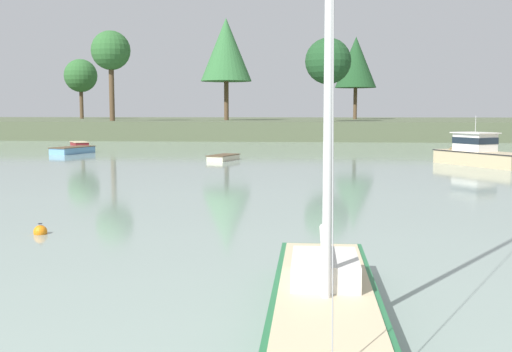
# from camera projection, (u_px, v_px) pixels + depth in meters

# --- Properties ---
(far_shore_bank) EXTENTS (208.02, 50.68, 2.16)m
(far_shore_bank) POSITION_uv_depth(u_px,v_px,m) (249.00, 126.00, 93.14)
(far_shore_bank) COLOR #4C563D
(far_shore_bank) RESTS_ON ground
(sailboat_green) EXTENTS (1.65, 6.82, 10.50)m
(sailboat_green) POSITION_uv_depth(u_px,v_px,m) (325.00, 313.00, 9.74)
(sailboat_green) COLOR #236B3D
(sailboat_green) RESTS_ON ground
(dinghy_skyblue) EXTENTS (2.78, 4.18, 0.75)m
(dinghy_skyblue) POSITION_uv_depth(u_px,v_px,m) (73.00, 151.00, 49.36)
(dinghy_skyblue) COLOR #669ECC
(dinghy_skyblue) RESTS_ON ground
(dinghy_maroon) EXTENTS (2.71, 3.22, 0.51)m
(dinghy_maroon) POSITION_uv_depth(u_px,v_px,m) (79.00, 144.00, 60.91)
(dinghy_maroon) COLOR maroon
(dinghy_maroon) RESTS_ON ground
(cruiser_sand) EXTENTS (5.45, 7.28, 3.79)m
(cruiser_sand) POSITION_uv_depth(u_px,v_px,m) (473.00, 157.00, 39.10)
(cruiser_sand) COLOR tan
(cruiser_sand) RESTS_ON ground
(dinghy_cream) EXTENTS (2.11, 3.08, 0.53)m
(dinghy_cream) POSITION_uv_depth(u_px,v_px,m) (223.00, 158.00, 42.58)
(dinghy_cream) COLOR beige
(dinghy_cream) RESTS_ON ground
(mooring_buoy_orange) EXTENTS (0.37, 0.37, 0.42)m
(mooring_buoy_orange) POSITION_uv_depth(u_px,v_px,m) (40.00, 232.00, 17.07)
(mooring_buoy_orange) COLOR orange
(mooring_buoy_orange) RESTS_ON ground
(shore_tree_far_right) EXTENTS (6.64, 6.64, 13.17)m
(shore_tree_far_right) POSITION_uv_depth(u_px,v_px,m) (226.00, 50.00, 80.37)
(shore_tree_far_right) COLOR brown
(shore_tree_far_right) RESTS_ON far_shore_bank
(shore_tree_center_right) EXTENTS (4.71, 4.71, 10.85)m
(shore_tree_center_right) POSITION_uv_depth(u_px,v_px,m) (111.00, 51.00, 74.88)
(shore_tree_center_right) COLOR brown
(shore_tree_center_right) RESTS_ON far_shore_bank
(shore_tree_right) EXTENTS (5.25, 5.25, 9.49)m
(shore_tree_right) POSITION_uv_depth(u_px,v_px,m) (328.00, 61.00, 70.70)
(shore_tree_right) COLOR brown
(shore_tree_right) RESTS_ON far_shore_bank
(shore_tree_inland_c) EXTENTS (5.09, 5.09, 9.19)m
(shore_tree_inland_c) POSITION_uv_depth(u_px,v_px,m) (81.00, 76.00, 96.03)
(shore_tree_inland_c) COLOR brown
(shore_tree_inland_c) RESTS_ON far_shore_bank
(shore_tree_inland_b) EXTENTS (5.99, 5.99, 11.91)m
(shore_tree_inland_b) POSITION_uv_depth(u_px,v_px,m) (356.00, 62.00, 90.09)
(shore_tree_inland_b) COLOR brown
(shore_tree_inland_b) RESTS_ON far_shore_bank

